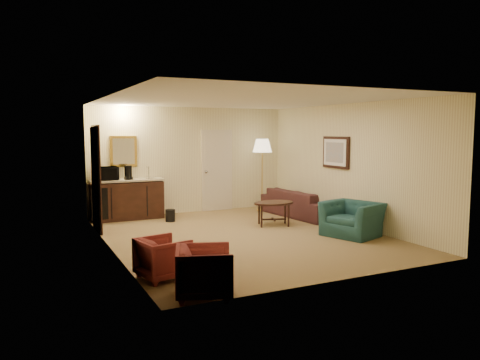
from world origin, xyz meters
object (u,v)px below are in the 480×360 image
object	(u,v)px
wetbar_cabinet	(127,199)
coffee_maker	(128,173)
rose_chair_near	(163,256)
rose_chair_far	(204,269)
waste_bin	(170,216)
teal_armchair	(352,213)
microwave	(105,172)
coffee_table	(274,214)
sofa	(301,199)
floor_lamp	(262,175)

from	to	relation	value
wetbar_cabinet	coffee_maker	bearing A→B (deg)	-65.21
rose_chair_near	rose_chair_far	xyz separation A→B (m)	(0.25, -0.92, 0.03)
waste_bin	rose_chair_near	bearing A→B (deg)	-108.55
teal_armchair	microwave	distance (m)	5.46
coffee_table	microwave	bearing A→B (deg)	145.89
sofa	floor_lamp	world-z (taller)	floor_lamp
teal_armchair	floor_lamp	world-z (taller)	floor_lamp
rose_chair_near	coffee_table	xyz separation A→B (m)	(3.18, 2.50, -0.06)
sofa	waste_bin	size ratio (longest dim) A/B	7.90
wetbar_cabinet	teal_armchair	bearing A→B (deg)	-45.56
wetbar_cabinet	microwave	bearing A→B (deg)	176.77
floor_lamp	microwave	world-z (taller)	floor_lamp
rose_chair_near	coffee_table	size ratio (longest dim) A/B	0.71
wetbar_cabinet	rose_chair_far	world-z (taller)	wetbar_cabinet
sofa	rose_chair_far	distance (m)	5.76
wetbar_cabinet	rose_chair_far	xyz separation A→B (m)	(-0.25, -5.52, -0.12)
sofa	teal_armchair	world-z (taller)	teal_armchair
floor_lamp	waste_bin	size ratio (longest dim) A/B	6.75
rose_chair_far	floor_lamp	world-z (taller)	floor_lamp
rose_chair_near	waste_bin	size ratio (longest dim) A/B	2.33
teal_armchair	waste_bin	size ratio (longest dim) A/B	3.72
waste_bin	sofa	bearing A→B (deg)	-13.14
teal_armchair	rose_chair_far	bearing A→B (deg)	-82.38
rose_chair_far	coffee_maker	world-z (taller)	coffee_maker
wetbar_cabinet	rose_chair_near	size ratio (longest dim) A/B	2.59
sofa	rose_chair_near	bearing A→B (deg)	120.35
sofa	wetbar_cabinet	bearing A→B (deg)	63.38
wetbar_cabinet	microwave	size ratio (longest dim) A/B	3.04
wetbar_cabinet	floor_lamp	distance (m)	3.40
teal_armchair	floor_lamp	size ratio (longest dim) A/B	0.55
rose_chair_near	waste_bin	bearing A→B (deg)	-30.77
sofa	coffee_maker	world-z (taller)	coffee_maker
rose_chair_far	microwave	world-z (taller)	microwave
sofa	floor_lamp	size ratio (longest dim) A/B	1.17
sofa	waste_bin	bearing A→B (deg)	70.73
rose_chair_far	floor_lamp	bearing A→B (deg)	-15.22
wetbar_cabinet	sofa	distance (m)	4.06
coffee_table	sofa	bearing A→B (deg)	31.03
floor_lamp	teal_armchair	bearing A→B (deg)	-86.53
coffee_table	waste_bin	bearing A→B (deg)	143.69
sofa	rose_chair_far	world-z (taller)	sofa
rose_chair_near	microwave	distance (m)	4.69
waste_bin	microwave	distance (m)	1.76
wetbar_cabinet	teal_armchair	distance (m)	5.07
sofa	coffee_maker	distance (m)	4.06
wetbar_cabinet	sofa	world-z (taller)	wetbar_cabinet
waste_bin	rose_chair_far	bearing A→B (deg)	-102.36
sofa	microwave	distance (m)	4.55
floor_lamp	microwave	distance (m)	3.83
waste_bin	teal_armchair	bearing A→B (deg)	-46.54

